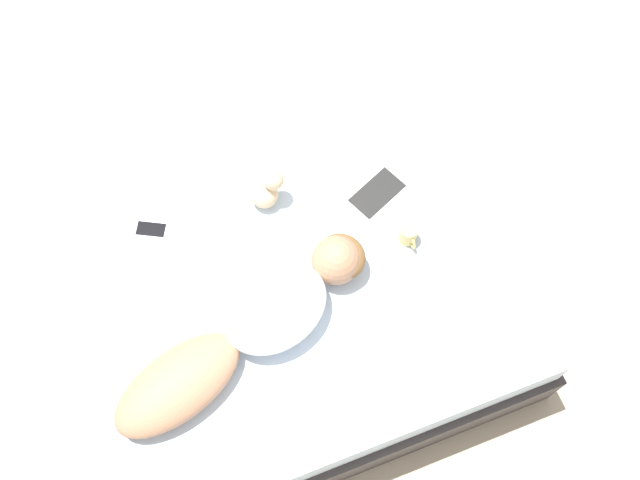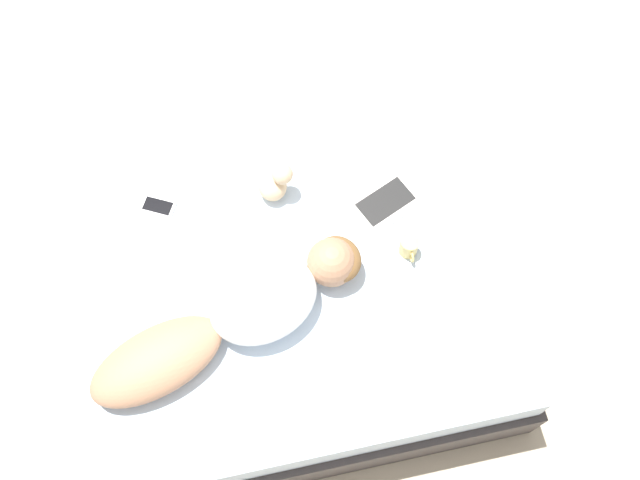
% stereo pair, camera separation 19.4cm
% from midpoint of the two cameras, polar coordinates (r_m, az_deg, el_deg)
% --- Properties ---
extents(ground_plane, '(12.00, 12.00, 0.00)m').
position_cam_midpoint_polar(ground_plane, '(3.56, -1.97, -6.23)').
color(ground_plane, '#B7A88E').
extents(bed, '(1.50, 2.04, 0.49)m').
position_cam_midpoint_polar(bed, '(3.33, -2.10, -4.99)').
color(bed, '#383333').
rests_on(bed, ground_plane).
extents(person, '(0.60, 1.20, 0.20)m').
position_cam_midpoint_polar(person, '(2.96, -4.08, -5.69)').
color(person, '#A37556').
rests_on(person, bed).
extents(open_magazine, '(0.51, 0.47, 0.01)m').
position_cam_midpoint_polar(open_magazine, '(3.29, 5.65, 4.01)').
color(open_magazine, silver).
rests_on(open_magazine, bed).
extents(coffee_mug, '(0.11, 0.08, 0.10)m').
position_cam_midpoint_polar(coffee_mug, '(3.14, 8.56, -0.62)').
color(coffee_mug, tan).
rests_on(coffee_mug, bed).
extents(cell_phone, '(0.14, 0.17, 0.01)m').
position_cam_midpoint_polar(cell_phone, '(3.29, -10.61, 2.42)').
color(cell_phone, silver).
rests_on(cell_phone, bed).
extents(plush_toy, '(0.14, 0.16, 0.19)m').
position_cam_midpoint_polar(plush_toy, '(3.20, -1.72, 4.26)').
color(plush_toy, '#D1B289').
rests_on(plush_toy, bed).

